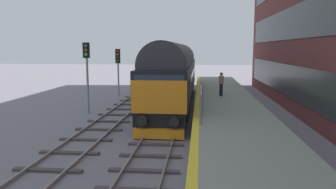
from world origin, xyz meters
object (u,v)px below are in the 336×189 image
Objects in this scene: platform_number_sign at (201,98)px; waiting_passenger at (221,82)px; signal_post_far at (118,65)px; signal_post_mid at (87,69)px; diesel_locomotive at (175,73)px.

waiting_passenger is (1.39, 8.65, -0.15)m from platform_number_sign.
signal_post_far is 16.34m from platform_number_sign.
waiting_passenger is at bearing 13.67° from signal_post_mid.
platform_number_sign is 1.03× the size of waiting_passenger.
signal_post_mid is 8.05m from signal_post_far.
signal_post_mid is 9.88m from platform_number_sign.
diesel_locomotive is at bearing 37.81° from waiting_passenger.
signal_post_far is at bearing 30.17° from waiting_passenger.
diesel_locomotive is 11.65× the size of waiting_passenger.
diesel_locomotive is 4.10× the size of signal_post_mid.
signal_post_mid is at bearing -144.85° from diesel_locomotive.
diesel_locomotive reaches higher than platform_number_sign.
waiting_passenger is (8.77, -5.91, -0.78)m from signal_post_far.
waiting_passenger is (3.37, -1.67, -0.49)m from diesel_locomotive.
signal_post_mid reaches higher than platform_number_sign.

